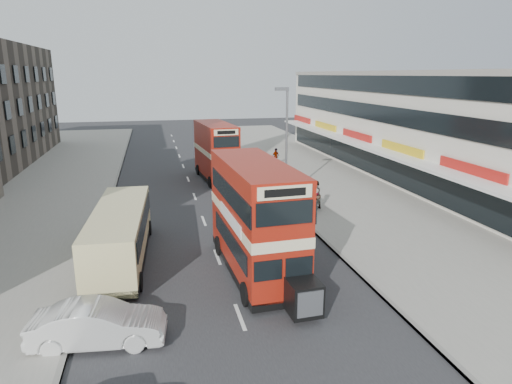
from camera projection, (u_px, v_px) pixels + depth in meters
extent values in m
plane|color=#28282B|center=(251.00, 347.00, 15.41)|extent=(160.00, 160.00, 0.00)
cube|color=#28282B|center=(195.00, 197.00, 34.26)|extent=(12.00, 90.00, 0.01)
cube|color=gray|center=(342.00, 187.00, 36.85)|extent=(12.00, 90.00, 0.15)
cube|color=gray|center=(23.00, 206.00, 31.63)|extent=(12.00, 90.00, 0.15)
cube|color=gray|center=(111.00, 201.00, 32.92)|extent=(0.20, 90.00, 0.16)
cube|color=gray|center=(272.00, 191.00, 35.57)|extent=(0.20, 90.00, 0.16)
cube|color=beige|center=(421.00, 127.00, 39.36)|extent=(8.00, 46.00, 9.00)
cube|color=black|center=(376.00, 162.00, 39.21)|extent=(0.10, 44.00, 2.40)
cube|color=gray|center=(426.00, 73.00, 38.19)|extent=(8.20, 46.20, 0.40)
cube|color=white|center=(368.00, 146.00, 38.67)|extent=(1.80, 44.00, 0.20)
cylinder|color=slate|center=(286.00, 145.00, 32.80)|extent=(0.16, 0.16, 8.00)
cube|color=slate|center=(282.00, 89.00, 31.70)|extent=(1.00, 0.20, 0.25)
cube|color=black|center=(255.00, 265.00, 21.18)|extent=(2.90, 8.08, 0.35)
cube|color=maroon|center=(255.00, 241.00, 20.88)|extent=(2.88, 8.08, 2.19)
cube|color=beige|center=(255.00, 215.00, 20.56)|extent=(2.92, 8.12, 0.45)
cube|color=maroon|center=(255.00, 190.00, 20.26)|extent=(2.88, 8.08, 2.09)
cube|color=maroon|center=(255.00, 165.00, 19.97)|extent=(2.90, 8.10, 0.25)
cube|color=black|center=(304.00, 297.00, 16.94)|extent=(1.25, 1.25, 1.29)
cube|color=black|center=(216.00, 176.00, 39.79)|extent=(3.02, 7.70, 0.33)
cube|color=maroon|center=(216.00, 163.00, 39.50)|extent=(3.00, 7.70, 2.07)
cube|color=beige|center=(216.00, 150.00, 39.20)|extent=(3.04, 7.74, 0.42)
cube|color=maroon|center=(215.00, 137.00, 38.92)|extent=(3.00, 7.70, 1.97)
cube|color=maroon|center=(215.00, 125.00, 38.65)|extent=(3.02, 7.72, 0.23)
cube|color=black|center=(236.00, 180.00, 35.86)|extent=(1.22, 1.22, 1.22)
cube|color=black|center=(122.00, 253.00, 22.49)|extent=(2.88, 9.43, 0.37)
cube|color=beige|center=(120.00, 233.00, 22.21)|extent=(2.86, 9.43, 2.42)
imported|color=silver|center=(98.00, 324.00, 15.40)|extent=(4.66, 2.05, 1.49)
imported|color=maroon|center=(280.00, 202.00, 30.27)|extent=(5.04, 2.31, 1.43)
imported|color=#C96614|center=(258.00, 185.00, 35.14)|extent=(4.80, 2.46, 1.29)
imported|color=#62A8C5|center=(226.00, 157.00, 46.91)|extent=(3.82, 1.96, 1.24)
imported|color=gray|center=(315.00, 195.00, 30.37)|extent=(0.88, 0.81, 1.99)
imported|color=gray|center=(276.00, 156.00, 45.44)|extent=(1.04, 0.87, 1.66)
imported|color=gray|center=(248.00, 179.00, 37.89)|extent=(0.90, 2.00, 1.01)
imported|color=black|center=(248.00, 170.00, 37.70)|extent=(0.69, 0.50, 1.77)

